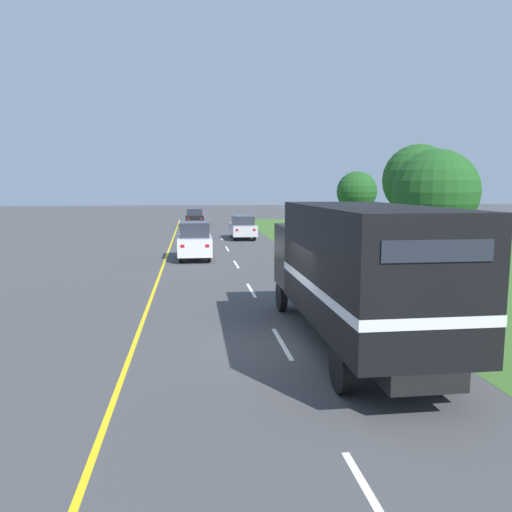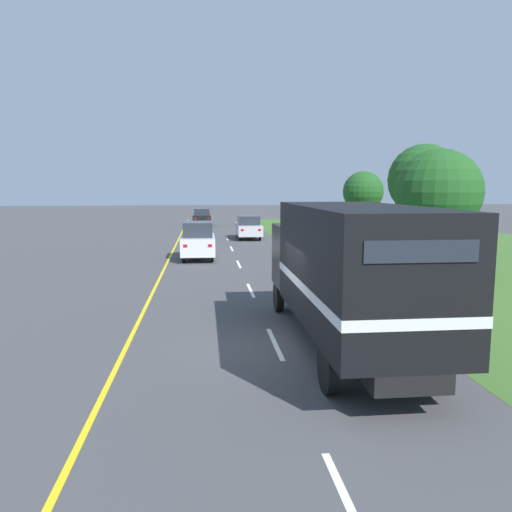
# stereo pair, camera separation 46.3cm
# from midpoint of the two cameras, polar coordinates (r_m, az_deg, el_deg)

# --- Properties ---
(ground_plane) EXTENTS (200.00, 200.00, 0.00)m
(ground_plane) POSITION_cam_midpoint_polar(r_m,az_deg,el_deg) (12.53, 2.15, -10.35)
(ground_plane) COLOR #444447
(grass_shoulder) EXTENTS (20.00, 66.21, 0.01)m
(grass_shoulder) POSITION_cam_midpoint_polar(r_m,az_deg,el_deg) (32.41, 21.69, 0.36)
(grass_shoulder) COLOR #3D6628
(grass_shoulder) RESTS_ON ground
(edge_line_yellow) EXTENTS (0.12, 66.21, 0.01)m
(edge_line_yellow) POSITION_cam_midpoint_polar(r_m,az_deg,el_deg) (28.43, -10.71, -0.20)
(edge_line_yellow) COLOR yellow
(edge_line_yellow) RESTS_ON ground
(centre_dash_nearest) EXTENTS (0.12, 2.60, 0.01)m
(centre_dash_nearest) POSITION_cam_midpoint_polar(r_m,az_deg,el_deg) (6.98, 11.62, -26.35)
(centre_dash_nearest) COLOR white
(centre_dash_nearest) RESTS_ON ground
(centre_dash_near) EXTENTS (0.12, 2.60, 0.01)m
(centre_dash_near) POSITION_cam_midpoint_polar(r_m,az_deg,el_deg) (12.81, 1.92, -9.92)
(centre_dash_near) COLOR white
(centre_dash_near) RESTS_ON ground
(centre_dash_mid_a) EXTENTS (0.12, 2.60, 0.01)m
(centre_dash_mid_a) POSITION_cam_midpoint_polar(r_m,az_deg,el_deg) (19.15, -1.24, -3.94)
(centre_dash_mid_a) COLOR white
(centre_dash_mid_a) RESTS_ON ground
(centre_dash_mid_b) EXTENTS (0.12, 2.60, 0.01)m
(centre_dash_mid_b) POSITION_cam_midpoint_polar(r_m,az_deg,el_deg) (25.62, -2.80, -0.94)
(centre_dash_mid_b) COLOR white
(centre_dash_mid_b) RESTS_ON ground
(centre_dash_far) EXTENTS (0.12, 2.60, 0.01)m
(centre_dash_far) POSITION_cam_midpoint_polar(r_m,az_deg,el_deg) (32.14, -3.72, 0.84)
(centre_dash_far) COLOR white
(centre_dash_far) RESTS_ON ground
(centre_dash_farthest) EXTENTS (0.12, 2.60, 0.01)m
(centre_dash_farthest) POSITION_cam_midpoint_polar(r_m,az_deg,el_deg) (38.69, -4.34, 2.02)
(centre_dash_farthest) COLOR white
(centre_dash_farthest) RESTS_ON ground
(horse_trailer_truck) EXTENTS (2.53, 8.64, 3.51)m
(horse_trailer_truck) POSITION_cam_midpoint_polar(r_m,az_deg,el_deg) (12.18, 10.16, -1.44)
(horse_trailer_truck) COLOR black
(horse_trailer_truck) RESTS_ON ground
(lead_car_white) EXTENTS (1.80, 3.88, 2.06)m
(lead_car_white) POSITION_cam_midpoint_polar(r_m,az_deg,el_deg) (27.48, -7.50, 1.74)
(lead_car_white) COLOR black
(lead_car_white) RESTS_ON ground
(lead_car_silver_ahead) EXTENTS (1.80, 4.40, 1.78)m
(lead_car_silver_ahead) POSITION_cam_midpoint_polar(r_m,az_deg,el_deg) (38.29, -1.87, 3.34)
(lead_car_silver_ahead) COLOR black
(lead_car_silver_ahead) RESTS_ON ground
(lead_car_black_ahead) EXTENTS (1.80, 4.23, 1.81)m
(lead_car_black_ahead) POSITION_cam_midpoint_polar(r_m,az_deg,el_deg) (51.25, -7.30, 4.43)
(lead_car_black_ahead) COLOR black
(lead_car_black_ahead) RESTS_ON ground
(highway_sign) EXTENTS (2.11, 0.09, 2.86)m
(highway_sign) POSITION_cam_midpoint_polar(r_m,az_deg,el_deg) (17.89, 18.10, 0.51)
(highway_sign) COLOR #9E9EA3
(highway_sign) RESTS_ON ground
(roadside_tree_near) EXTENTS (3.82, 3.82, 5.62)m
(roadside_tree_near) POSITION_cam_midpoint_polar(r_m,az_deg,el_deg) (23.74, 19.27, 6.86)
(roadside_tree_near) COLOR brown
(roadside_tree_near) RESTS_ON ground
(roadside_tree_mid) EXTENTS (4.52, 4.52, 6.64)m
(roadside_tree_mid) POSITION_cam_midpoint_polar(r_m,az_deg,el_deg) (33.65, 17.67, 8.25)
(roadside_tree_mid) COLOR #4C3823
(roadside_tree_mid) RESTS_ON ground
(roadside_tree_far) EXTENTS (3.13, 3.13, 5.16)m
(roadside_tree_far) POSITION_cam_midpoint_polar(r_m,az_deg,el_deg) (39.86, 11.12, 7.21)
(roadside_tree_far) COLOR brown
(roadside_tree_far) RESTS_ON ground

